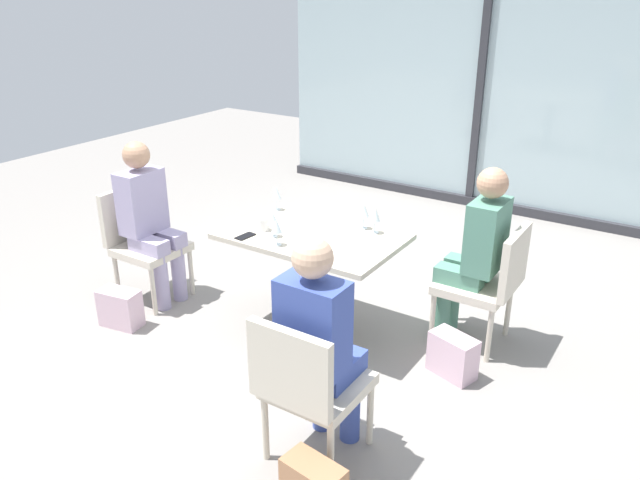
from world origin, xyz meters
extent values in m
plane|color=gray|center=(0.00, 0.00, 0.00)|extent=(12.00, 12.00, 0.00)
cube|color=#A1B7BC|center=(0.00, 3.20, 1.35)|extent=(4.64, 0.03, 2.70)
cube|color=#2D2D33|center=(0.00, 3.17, 1.35)|extent=(0.08, 0.06, 2.70)
cube|color=#2D2D33|center=(0.00, 3.17, 0.05)|extent=(4.64, 0.10, 0.10)
cube|color=#BCB29E|center=(0.00, 0.00, 0.71)|extent=(1.21, 0.77, 0.04)
cylinder|color=#4C4C51|center=(0.00, 0.00, 0.35)|extent=(0.14, 0.14, 0.69)
cylinder|color=#4C4C51|center=(0.00, 0.00, 0.01)|extent=(0.56, 0.56, 0.02)
cube|color=beige|center=(0.75, -1.06, 0.42)|extent=(0.46, 0.46, 0.06)
cube|color=beige|center=(0.75, -1.31, 0.66)|extent=(0.46, 0.05, 0.42)
cylinder|color=beige|center=(0.95, -0.86, 0.20)|extent=(0.04, 0.04, 0.39)
cylinder|color=beige|center=(0.55, -0.86, 0.20)|extent=(0.04, 0.04, 0.39)
cylinder|color=beige|center=(0.95, -1.26, 0.20)|extent=(0.04, 0.04, 0.39)
cylinder|color=beige|center=(0.55, -1.26, 0.20)|extent=(0.04, 0.04, 0.39)
cube|color=beige|center=(1.02, 0.46, 0.42)|extent=(0.46, 0.46, 0.06)
cube|color=beige|center=(1.27, 0.46, 0.66)|extent=(0.05, 0.46, 0.42)
cylinder|color=beige|center=(0.82, 0.66, 0.20)|extent=(0.04, 0.04, 0.39)
cylinder|color=beige|center=(0.82, 0.26, 0.20)|extent=(0.04, 0.04, 0.39)
cylinder|color=beige|center=(1.22, 0.66, 0.20)|extent=(0.04, 0.04, 0.39)
cylinder|color=beige|center=(1.22, 0.26, 0.20)|extent=(0.04, 0.04, 0.39)
cube|color=beige|center=(-1.29, -0.30, 0.42)|extent=(0.46, 0.46, 0.06)
cube|color=beige|center=(-1.54, -0.30, 0.66)|extent=(0.05, 0.46, 0.42)
cylinder|color=beige|center=(-1.09, -0.50, 0.20)|extent=(0.04, 0.04, 0.39)
cylinder|color=beige|center=(-1.09, -0.10, 0.20)|extent=(0.04, 0.04, 0.39)
cylinder|color=beige|center=(-1.49, -0.50, 0.20)|extent=(0.04, 0.04, 0.39)
cylinder|color=beige|center=(-1.49, -0.10, 0.20)|extent=(0.04, 0.04, 0.39)
cylinder|color=#384C9E|center=(0.84, -0.89, 0.23)|extent=(0.11, 0.11, 0.45)
cube|color=#384C9E|center=(0.84, -0.98, 0.51)|extent=(0.13, 0.32, 0.11)
cylinder|color=#384C9E|center=(0.66, -0.89, 0.23)|extent=(0.11, 0.11, 0.45)
cube|color=#384C9E|center=(0.66, -0.98, 0.51)|extent=(0.13, 0.32, 0.11)
cube|color=#384C9E|center=(0.75, -1.11, 0.80)|extent=(0.34, 0.20, 0.48)
sphere|color=#D8AD8C|center=(0.75, -1.11, 1.16)|extent=(0.20, 0.20, 0.20)
cylinder|color=#4C7F6B|center=(0.84, 0.55, 0.23)|extent=(0.11, 0.11, 0.45)
cube|color=#4C7F6B|center=(0.94, 0.55, 0.51)|extent=(0.32, 0.13, 0.11)
cylinder|color=#4C7F6B|center=(0.84, 0.37, 0.23)|extent=(0.11, 0.11, 0.45)
cube|color=#4C7F6B|center=(0.94, 0.37, 0.51)|extent=(0.32, 0.13, 0.11)
cube|color=#4C7F6B|center=(1.07, 0.46, 0.80)|extent=(0.20, 0.34, 0.48)
sphere|color=tan|center=(1.07, 0.46, 1.16)|extent=(0.20, 0.20, 0.20)
cylinder|color=#9E93B7|center=(-1.11, -0.39, 0.23)|extent=(0.11, 0.11, 0.45)
cube|color=#9E93B7|center=(-1.21, -0.39, 0.51)|extent=(0.32, 0.13, 0.11)
cylinder|color=#9E93B7|center=(-1.11, -0.21, 0.23)|extent=(0.11, 0.11, 0.45)
cube|color=#9E93B7|center=(-1.21, -0.21, 0.51)|extent=(0.32, 0.13, 0.11)
cube|color=#9E93B7|center=(-1.34, -0.30, 0.80)|extent=(0.20, 0.34, 0.48)
sphere|color=tan|center=(-1.34, -0.30, 1.16)|extent=(0.20, 0.20, 0.20)
cylinder|color=silver|center=(-0.09, -0.28, 0.73)|extent=(0.06, 0.06, 0.00)
cylinder|color=silver|center=(-0.09, -0.28, 0.78)|extent=(0.01, 0.01, 0.08)
cone|color=silver|center=(-0.09, -0.28, 0.87)|extent=(0.07, 0.07, 0.09)
cylinder|color=silver|center=(-0.20, -0.18, 0.73)|extent=(0.06, 0.06, 0.00)
cylinder|color=silver|center=(-0.20, -0.18, 0.78)|extent=(0.01, 0.01, 0.08)
cone|color=silver|center=(-0.20, -0.18, 0.87)|extent=(0.07, 0.07, 0.09)
cylinder|color=silver|center=(0.35, 0.25, 0.73)|extent=(0.06, 0.06, 0.00)
cylinder|color=silver|center=(0.35, 0.25, 0.78)|extent=(0.01, 0.01, 0.08)
cone|color=silver|center=(0.35, 0.25, 0.87)|extent=(0.07, 0.07, 0.09)
cylinder|color=silver|center=(0.24, 0.28, 0.73)|extent=(0.06, 0.06, 0.00)
cylinder|color=silver|center=(0.24, 0.28, 0.78)|extent=(0.01, 0.01, 0.08)
cone|color=silver|center=(0.24, 0.28, 0.87)|extent=(0.07, 0.07, 0.09)
cylinder|color=silver|center=(-0.49, 0.26, 0.73)|extent=(0.06, 0.06, 0.00)
cylinder|color=silver|center=(-0.49, 0.26, 0.78)|extent=(0.01, 0.01, 0.08)
cone|color=silver|center=(-0.49, 0.26, 0.87)|extent=(0.07, 0.07, 0.09)
cylinder|color=white|center=(-0.32, -0.12, 0.78)|extent=(0.08, 0.08, 0.09)
cube|color=black|center=(-0.35, -0.29, 0.73)|extent=(0.08, 0.15, 0.01)
cube|color=beige|center=(1.08, -0.01, 0.14)|extent=(0.33, 0.24, 0.28)
cube|color=beige|center=(-1.18, -0.75, 0.14)|extent=(0.32, 0.21, 0.28)
camera|label=1|loc=(2.21, -3.30, 2.36)|focal=35.11mm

